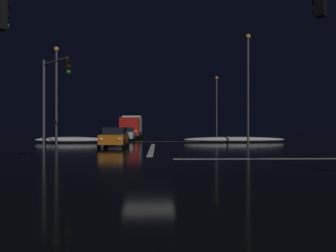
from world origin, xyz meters
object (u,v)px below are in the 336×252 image
sedan_gray (117,135)px  streetlamp_left_near (56,88)px  sedan_orange (114,137)px  streetlamp_right_near (248,81)px  traffic_signal_nw (53,87)px  streetlamp_right_far (217,102)px  box_truck (132,126)px  sedan_silver (126,134)px

sedan_gray → streetlamp_left_near: size_ratio=0.49×
sedan_orange → streetlamp_right_near: (11.61, 3.95, 4.95)m
traffic_signal_nw → streetlamp_right_far: (15.63, 22.19, 0.59)m
streetlamp_right_near → traffic_signal_nw: bearing=-158.4°
streetlamp_right_far → streetlamp_left_near: bearing=-137.3°
sedan_gray → traffic_signal_nw: traffic_signal_nw is taller
streetlamp_left_near → streetlamp_right_far: 23.58m
streetlamp_left_near → streetlamp_right_near: bearing=-0.0°
streetlamp_right_near → streetlamp_right_far: 16.02m
box_truck → sedan_silver: bearing=-90.1°
sedan_orange → box_truck: size_ratio=0.52×
sedan_gray → streetlamp_right_far: bearing=49.0°
sedan_silver → traffic_signal_nw: (-3.81, -13.98, 3.64)m
sedan_silver → box_truck: box_truck is taller
sedan_orange → streetlamp_right_near: streetlamp_right_near is taller
streetlamp_left_near → sedan_gray: bearing=21.3°
box_truck → traffic_signal_nw: traffic_signal_nw is taller
sedan_orange → sedan_gray: (-0.53, 5.97, 0.00)m
traffic_signal_nw → streetlamp_left_near: streetlamp_left_near is taller
sedan_gray → streetlamp_right_near: size_ratio=0.43×
traffic_signal_nw → streetlamp_right_near: bearing=21.6°
sedan_silver → streetlamp_left_near: 10.45m
box_truck → traffic_signal_nw: size_ratio=1.27×
sedan_silver → sedan_orange: bearing=-89.0°
traffic_signal_nw → streetlamp_left_near: 6.45m
sedan_gray → sedan_orange: bearing=-84.9°
streetlamp_right_far → sedan_silver: bearing=-145.2°
sedan_orange → streetlamp_right_far: streetlamp_right_far is taller
streetlamp_left_near → streetlamp_right_far: (17.32, 16.00, -0.05)m
sedan_orange → sedan_gray: same height
traffic_signal_nw → streetlamp_right_far: bearing=54.8°
sedan_orange → traffic_signal_nw: size_ratio=0.66×
streetlamp_left_near → streetlamp_right_near: size_ratio=0.87×
box_truck → streetlamp_right_near: streetlamp_right_near is taller
sedan_gray → traffic_signal_nw: 9.63m
streetlamp_right_near → sedan_silver: bearing=146.6°
streetlamp_left_near → streetlamp_right_near: streetlamp_right_near is taller
streetlamp_left_near → box_truck: bearing=69.8°
sedan_orange → sedan_gray: 5.99m
sedan_gray → traffic_signal_nw: bearing=-113.0°
box_truck → streetlamp_left_near: streetlamp_left_near is taller
sedan_silver → box_truck: (0.02, 7.18, 0.91)m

